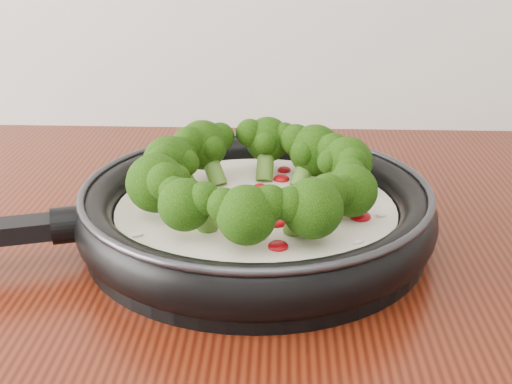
{
  "coord_description": "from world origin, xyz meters",
  "views": [
    {
      "loc": [
        -0.13,
        0.54,
        1.19
      ],
      "look_at": [
        -0.15,
        1.12,
        0.95
      ],
      "focal_mm": 46.1,
      "sensor_mm": 36.0,
      "label": 1
    }
  ],
  "objects": [
    {
      "name": "skillet",
      "position": [
        -0.15,
        1.12,
        0.94
      ],
      "size": [
        0.56,
        0.43,
        0.1
      ],
      "color": "black",
      "rests_on": "counter"
    }
  ]
}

